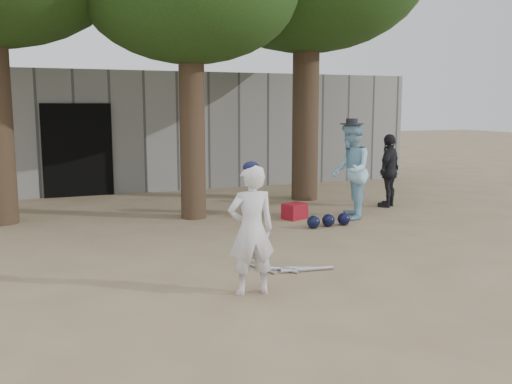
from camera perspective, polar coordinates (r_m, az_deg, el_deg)
name	(u,v)px	position (r m, az deg, el deg)	size (l,w,h in m)	color
ground	(241,283)	(7.03, -1.48, -9.09)	(70.00, 70.00, 0.00)	#937C5E
boy_player	(251,230)	(6.46, -0.47, -3.84)	(0.54, 0.36, 1.49)	silver
spectator_blue	(351,171)	(10.97, 9.45, 2.09)	(0.89, 0.69, 1.83)	#98CEEB
spectator_dark	(389,171)	(12.46, 13.17, 2.10)	(0.91, 0.38, 1.55)	black
red_bag	(295,211)	(10.90, 3.89, -1.93)	(0.42, 0.32, 0.30)	#A51621
back_building	(113,129)	(16.78, -14.11, 6.16)	(16.00, 5.24, 3.00)	gray
helmet_row	(329,220)	(10.26, 7.28, -2.84)	(0.87, 0.27, 0.23)	black
bat_pile	(282,268)	(7.57, 2.65, -7.59)	(1.03, 0.79, 0.06)	#BCBBC2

